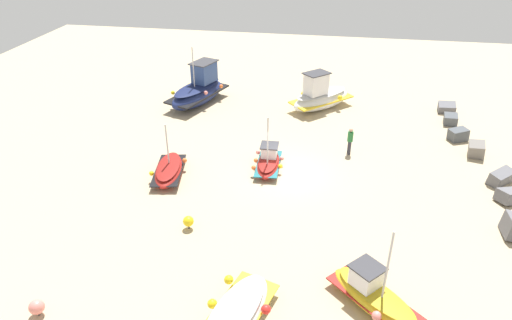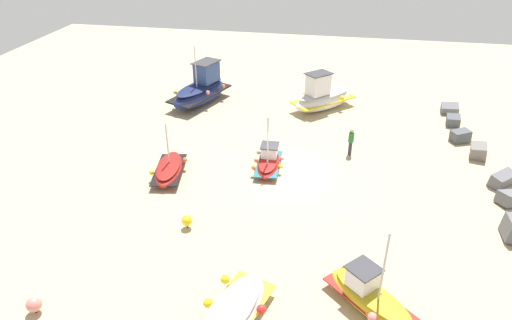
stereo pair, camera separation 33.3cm
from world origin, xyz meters
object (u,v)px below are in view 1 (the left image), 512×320
Objects in this scene: fishing_boat_4 at (235,316)px; mooring_buoy_0 at (188,221)px; mooring_buoy_1 at (37,307)px; fishing_boat_2 at (199,91)px; person_walking at (350,139)px; fishing_boat_0 at (268,161)px; fishing_boat_1 at (169,170)px; fishing_boat_5 at (374,296)px; fishing_boat_3 at (320,97)px.

mooring_buoy_0 is (-5.02, -3.22, -0.05)m from fishing_boat_4.
mooring_buoy_1 is (5.77, -3.84, 0.00)m from mooring_buoy_0.
fishing_boat_2 is 3.48× the size of person_walking.
mooring_buoy_1 is at bearing -33.60° from mooring_buoy_0.
fishing_boat_0 is 6.60m from mooring_buoy_0.
fishing_boat_0 is 2.01× the size of person_walking.
person_walking reaches higher than mooring_buoy_1.
fishing_boat_2 is 20.27m from mooring_buoy_1.
fishing_boat_1 is 10.45m from person_walking.
fishing_boat_4 reaches higher than mooring_buoy_1.
fishing_boat_1 is 1.00× the size of fishing_boat_5.
fishing_boat_0 is 10.64m from fishing_boat_2.
fishing_boat_0 is 5.05m from person_walking.
fishing_boat_3 is 6.83× the size of mooring_buoy_1.
fishing_boat_4 is 6.60× the size of mooring_buoy_1.
fishing_boat_1 is at bearing 10.05° from fishing_boat_3.
fishing_boat_3 is at bearing -66.70° from fishing_boat_2.
fishing_boat_0 is at bearing -17.45° from fishing_boat_5.
fishing_boat_0 is 0.90× the size of fishing_boat_1.
fishing_boat_5 is at bearing -126.45° from fishing_boat_2.
mooring_buoy_1 is at bearing 148.92° from fishing_boat_0.
person_walking is at bearing -99.06° from fishing_boat_2.
fishing_boat_0 is 9.27m from fishing_boat_3.
person_walking is at bearing 0.22° from fishing_boat_4.
mooring_buoy_0 is (4.26, 2.41, 0.04)m from fishing_boat_1.
fishing_boat_0 is 0.58× the size of fishing_boat_2.
person_walking reaches higher than fishing_boat_4.
fishing_boat_0 is at bearing 99.17° from fishing_boat_1.
fishing_boat_3 reaches higher than mooring_buoy_0.
fishing_boat_1 is 10.13m from mooring_buoy_1.
fishing_boat_4 is at bearing -179.43° from fishing_boat_0.
mooring_buoy_0 is at bearing -145.64° from fishing_boat_2.
fishing_boat_5 is 11.73m from person_walking.
fishing_boat_2 is 1.57× the size of fishing_boat_5.
fishing_boat_3 is 6.84m from person_walking.
fishing_boat_5 is at bearing 44.72° from fishing_boat_1.
mooring_buoy_0 is at bearing 49.25° from fishing_boat_4.
fishing_boat_5 is at bearing -152.25° from fishing_boat_0.
fishing_boat_1 is 0.82× the size of fishing_boat_4.
fishing_boat_2 is at bearing -41.72° from fishing_boat_3.
mooring_buoy_1 is at bearing 54.89° from fishing_boat_5.
mooring_buoy_1 reaches higher than mooring_buoy_0.
fishing_boat_0 is at bearing 150.74° from mooring_buoy_1.
fishing_boat_2 is 1.28× the size of fishing_boat_4.
fishing_boat_3 is 20.06m from fishing_boat_4.
mooring_buoy_1 is (11.77, -6.59, -0.02)m from fishing_boat_0.
fishing_boat_3 is (-0.46, 8.76, -0.07)m from fishing_boat_2.
fishing_boat_0 is 4.88× the size of mooring_buoy_1.
fishing_boat_5 reaches higher than person_walking.
fishing_boat_4 reaches higher than mooring_buoy_0.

